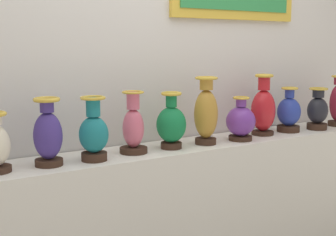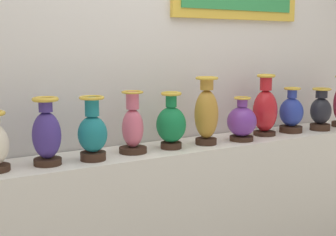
% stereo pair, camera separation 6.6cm
% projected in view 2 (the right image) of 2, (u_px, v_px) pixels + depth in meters
% --- Properties ---
extents(display_shelf, '(3.27, 0.40, 0.88)m').
position_uv_depth(display_shelf, '(168.00, 218.00, 2.86)').
color(display_shelf, silver).
rests_on(display_shelf, ground_plane).
extents(back_wall, '(4.97, 0.14, 2.64)m').
position_uv_depth(back_wall, '(149.00, 68.00, 2.95)').
color(back_wall, silver).
rests_on(back_wall, ground_plane).
extents(vase_indigo, '(0.14, 0.14, 0.34)m').
position_uv_depth(vase_indigo, '(47.00, 134.00, 2.36)').
color(vase_indigo, '#382319').
rests_on(vase_indigo, display_shelf).
extents(vase_teal, '(0.15, 0.15, 0.34)m').
position_uv_depth(vase_teal, '(93.00, 133.00, 2.46)').
color(vase_teal, '#382319').
rests_on(vase_teal, display_shelf).
extents(vase_rose, '(0.16, 0.16, 0.35)m').
position_uv_depth(vase_rose, '(133.00, 127.00, 2.63)').
color(vase_rose, '#382319').
rests_on(vase_rose, display_shelf).
extents(vase_emerald, '(0.17, 0.17, 0.33)m').
position_uv_depth(vase_emerald, '(171.00, 124.00, 2.74)').
color(vase_emerald, '#382319').
rests_on(vase_emerald, display_shelf).
extents(vase_ochre, '(0.15, 0.15, 0.41)m').
position_uv_depth(vase_ochre, '(206.00, 113.00, 2.85)').
color(vase_ochre, '#382319').
rests_on(vase_ochre, display_shelf).
extents(vase_violet, '(0.19, 0.19, 0.28)m').
position_uv_depth(vase_violet, '(242.00, 122.00, 2.98)').
color(vase_violet, '#382319').
rests_on(vase_violet, display_shelf).
extents(vase_crimson, '(0.16, 0.16, 0.41)m').
position_uv_depth(vase_crimson, '(265.00, 109.00, 3.15)').
color(vase_crimson, '#382319').
rests_on(vase_crimson, display_shelf).
extents(vase_cobalt, '(0.16, 0.16, 0.31)m').
position_uv_depth(vase_cobalt, '(291.00, 113.00, 3.27)').
color(vase_cobalt, '#382319').
rests_on(vase_cobalt, display_shelf).
extents(vase_onyx, '(0.15, 0.15, 0.30)m').
position_uv_depth(vase_onyx, '(321.00, 111.00, 3.35)').
color(vase_onyx, '#382319').
rests_on(vase_onyx, display_shelf).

